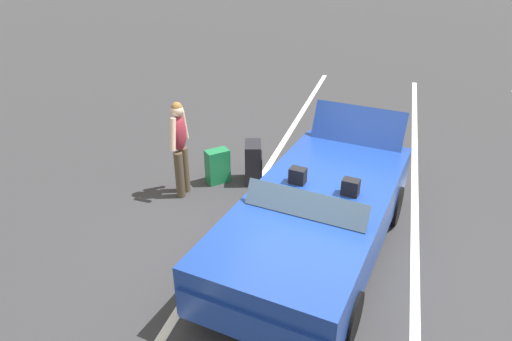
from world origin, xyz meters
The scene contains 7 objects.
ground_plane centered at (0.00, 0.00, 0.00)m, with size 80.00×80.00×0.00m, color #333335.
lot_line_near centered at (0.00, -1.34, 0.00)m, with size 18.00×0.12×0.01m, color silver.
lot_line_mid centered at (0.00, 1.36, 0.00)m, with size 18.00×0.12×0.01m, color silver.
convertible_car centered at (0.20, -0.03, 0.59)m, with size 4.37×2.35×1.52m.
suitcase_large_black centered at (-1.76, -1.44, 0.37)m, with size 0.54×0.41×0.74m.
suitcase_medium_bright centered at (-1.55, -2.05, 0.31)m, with size 0.46×0.45×0.62m.
traveler_person centered at (-0.98, -2.46, 0.93)m, with size 0.60×0.22×1.65m.
Camera 1 is at (5.20, 0.74, 4.01)m, focal length 32.19 mm.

